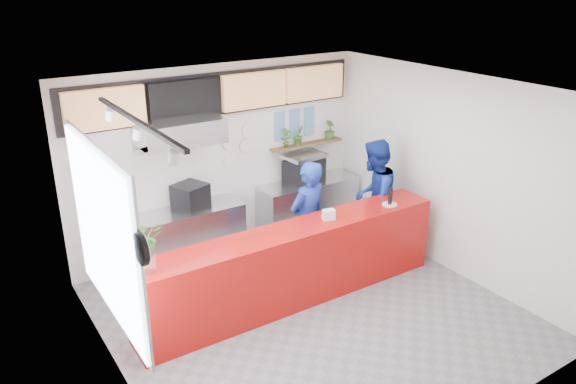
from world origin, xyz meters
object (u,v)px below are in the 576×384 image
espresso_machine (304,171)px  pepper_mill (390,196)px  service_counter (294,265)px  staff_right (373,198)px  staff_center (308,221)px  panini_oven (190,197)px

espresso_machine → pepper_mill: size_ratio=2.67×
service_counter → staff_right: (1.85, 0.52, 0.40)m
staff_right → service_counter: bearing=-10.4°
service_counter → staff_center: size_ratio=2.49×
pepper_mill → service_counter: bearing=176.6°
service_counter → panini_oven: 2.00m
panini_oven → staff_right: size_ratio=0.23×
staff_center → staff_right: (1.30, 0.06, 0.04)m
panini_oven → staff_right: staff_right is taller
panini_oven → service_counter: bearing=-90.0°
espresso_machine → staff_center: bearing=-147.3°
espresso_machine → pepper_mill: 1.91m
service_counter → panini_oven: size_ratio=10.22×
panini_oven → espresso_machine: (2.10, 0.00, 0.02)m
pepper_mill → espresso_machine: bearing=96.1°
pepper_mill → staff_center: bearing=152.4°
staff_right → panini_oven: bearing=-53.0°
panini_oven → staff_right: bearing=-47.7°
service_counter → staff_right: size_ratio=2.38×
pepper_mill → staff_right: bearing=69.3°
service_counter → pepper_mill: size_ratio=17.71×
staff_center → staff_right: size_ratio=0.95×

